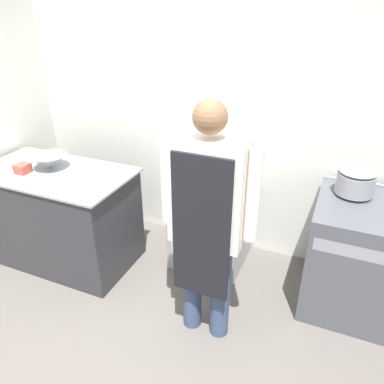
{
  "coord_description": "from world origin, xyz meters",
  "views": [
    {
      "loc": [
        1.11,
        -1.27,
        2.29
      ],
      "look_at": [
        0.13,
        1.04,
        0.98
      ],
      "focal_mm": 35.0,
      "sensor_mm": 36.0,
      "label": 1
    }
  ],
  "objects_px": {
    "fridge_unit": "(212,223)",
    "stock_pot": "(356,181)",
    "plastic_tub": "(23,168)",
    "stove": "(367,259)",
    "person_cook": "(207,215)",
    "mixing_bowl": "(49,162)"
  },
  "relations": [
    {
      "from": "fridge_unit",
      "to": "stock_pot",
      "type": "height_order",
      "value": "stock_pot"
    },
    {
      "from": "stove",
      "to": "fridge_unit",
      "type": "relative_size",
      "value": 1.18
    },
    {
      "from": "plastic_tub",
      "to": "stock_pot",
      "type": "bearing_deg",
      "value": 14.29
    },
    {
      "from": "fridge_unit",
      "to": "stock_pot",
      "type": "distance_m",
      "value": 1.32
    },
    {
      "from": "person_cook",
      "to": "stock_pot",
      "type": "xyz_separation_m",
      "value": [
        0.88,
        0.88,
        0.02
      ]
    },
    {
      "from": "stove",
      "to": "fridge_unit",
      "type": "height_order",
      "value": "stove"
    },
    {
      "from": "fridge_unit",
      "to": "mixing_bowl",
      "type": "distance_m",
      "value": 1.58
    },
    {
      "from": "mixing_bowl",
      "to": "stock_pot",
      "type": "relative_size",
      "value": 1.13
    },
    {
      "from": "fridge_unit",
      "to": "stock_pot",
      "type": "relative_size",
      "value": 2.81
    },
    {
      "from": "mixing_bowl",
      "to": "plastic_tub",
      "type": "height_order",
      "value": "mixing_bowl"
    },
    {
      "from": "stove",
      "to": "person_cook",
      "type": "bearing_deg",
      "value": -145.37
    },
    {
      "from": "person_cook",
      "to": "stock_pot",
      "type": "height_order",
      "value": "person_cook"
    },
    {
      "from": "fridge_unit",
      "to": "plastic_tub",
      "type": "relative_size",
      "value": 7.0
    },
    {
      "from": "fridge_unit",
      "to": "mixing_bowl",
      "type": "height_order",
      "value": "mixing_bowl"
    },
    {
      "from": "fridge_unit",
      "to": "person_cook",
      "type": "xyz_separation_m",
      "value": [
        0.27,
        -0.85,
        0.63
      ]
    },
    {
      "from": "person_cook",
      "to": "plastic_tub",
      "type": "relative_size",
      "value": 15.66
    },
    {
      "from": "fridge_unit",
      "to": "person_cook",
      "type": "bearing_deg",
      "value": -72.51
    },
    {
      "from": "stove",
      "to": "plastic_tub",
      "type": "xyz_separation_m",
      "value": [
        -2.89,
        -0.54,
        0.5
      ]
    },
    {
      "from": "person_cook",
      "to": "mixing_bowl",
      "type": "distance_m",
      "value": 1.7
    },
    {
      "from": "plastic_tub",
      "to": "stock_pot",
      "type": "xyz_separation_m",
      "value": [
        2.69,
        0.68,
        0.09
      ]
    },
    {
      "from": "stove",
      "to": "mixing_bowl",
      "type": "height_order",
      "value": "mixing_bowl"
    },
    {
      "from": "plastic_tub",
      "to": "stock_pot",
      "type": "relative_size",
      "value": 0.4
    }
  ]
}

